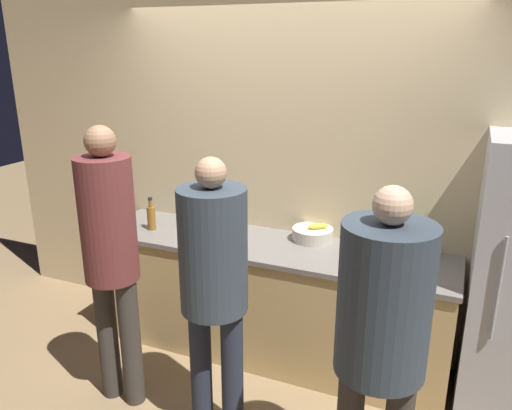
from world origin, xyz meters
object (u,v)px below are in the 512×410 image
utensil_crock (209,216)px  potted_plant (403,233)px  person_center (214,274)px  bottle_clear (398,262)px  bottle_amber (151,217)px  person_left (110,248)px  cup_blue (360,240)px  fruit_bowl (313,234)px  person_right (382,325)px

utensil_crock → potted_plant: bearing=1.1°
person_center → bottle_clear: person_center is taller
utensil_crock → bottle_amber: 0.44m
person_center → utensil_crock: bearing=119.7°
person_left → bottle_amber: size_ratio=7.05×
utensil_crock → cup_blue: (1.18, 0.04, -0.03)m
utensil_crock → bottle_clear: utensil_crock is taller
person_left → fruit_bowl: 1.42m
person_left → bottle_clear: 1.75m
person_center → person_right: size_ratio=1.00×
bottle_clear → person_left: bearing=-155.9°
potted_plant → cup_blue: bearing=178.0°
person_center → cup_blue: 1.23m
fruit_bowl → cup_blue: size_ratio=3.29×
person_left → person_center: bearing=0.9°
bottle_clear → cup_blue: (-0.30, 0.36, -0.04)m
utensil_crock → cup_blue: 1.18m
fruit_bowl → person_center: bearing=-103.9°
utensil_crock → potted_plant: (1.46, 0.03, 0.07)m
person_right → cup_blue: (-0.36, 1.27, -0.12)m
person_center → bottle_amber: bearing=140.9°
utensil_crock → potted_plant: 1.47m
person_right → potted_plant: size_ratio=6.46×
bottle_amber → bottle_clear: 1.84m
person_left → potted_plant: 1.90m
person_left → bottle_clear: size_ratio=8.89×
person_center → person_right: bearing=-12.0°
person_left → cup_blue: size_ratio=20.05×
fruit_bowl → utensil_crock: bearing=-179.2°
utensil_crock → person_left: bearing=-96.0°
potted_plant → utensil_crock: bearing=-178.9°
bottle_amber → bottle_clear: (1.84, -0.06, -0.02)m
bottle_clear → potted_plant: (-0.02, 0.35, 0.06)m
bottle_amber → potted_plant: 1.84m
fruit_bowl → potted_plant: (0.62, 0.02, 0.09)m
person_center → fruit_bowl: bearing=76.1°
person_left → person_right: person_left is taller
utensil_crock → fruit_bowl: bearing=0.8°
bottle_clear → person_right: bearing=-86.6°
person_center → bottle_amber: (-0.94, 0.77, -0.04)m
bottle_amber → potted_plant: (1.82, 0.29, 0.04)m
bottle_clear → potted_plant: bearing=93.1°
person_center → person_right: 0.97m
person_center → fruit_bowl: 1.07m
person_right → bottle_clear: size_ratio=8.29×
potted_plant → fruit_bowl: bearing=-178.5°
fruit_bowl → bottle_clear: size_ratio=1.46×
bottle_amber → cup_blue: bearing=11.0°
cup_blue → fruit_bowl: bearing=-175.5°
person_center → fruit_bowl: (0.26, 1.04, -0.09)m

